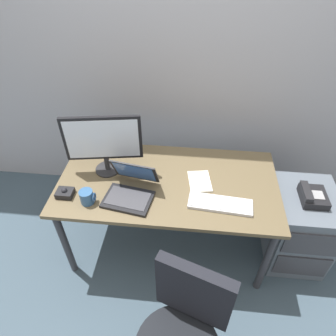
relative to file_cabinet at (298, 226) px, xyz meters
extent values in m
plane|color=#3C4D5A|center=(-1.00, -0.01, -0.32)|extent=(8.00, 8.00, 0.00)
cube|color=#9A9AA3|center=(-1.00, 0.74, 1.08)|extent=(6.00, 0.10, 2.80)
cube|color=brown|center=(-1.00, -0.01, 0.38)|extent=(1.54, 0.80, 0.03)
cylinder|color=#2D2D33|center=(-1.71, -0.34, 0.02)|extent=(0.05, 0.05, 0.68)
cylinder|color=#2D2D33|center=(-0.29, -0.34, 0.02)|extent=(0.05, 0.05, 0.68)
cylinder|color=#2D2D33|center=(-1.71, 0.33, 0.02)|extent=(0.05, 0.05, 0.68)
cylinder|color=#2D2D33|center=(-0.29, 0.33, 0.02)|extent=(0.05, 0.05, 0.68)
cube|color=#545D68|center=(0.00, 0.00, 0.00)|extent=(0.42, 0.52, 0.64)
cube|color=#38383D|center=(0.00, -0.26, 0.14)|extent=(0.38, 0.01, 0.22)
cube|color=#38383D|center=(0.00, -0.26, -0.13)|extent=(0.38, 0.01, 0.22)
cube|color=black|center=(0.00, -0.02, 0.35)|extent=(0.17, 0.20, 0.06)
cube|color=black|center=(-0.06, -0.02, 0.39)|extent=(0.05, 0.18, 0.04)
cube|color=gray|center=(0.02, -0.03, 0.38)|extent=(0.07, 0.08, 0.01)
cube|color=black|center=(-0.79, -0.80, 0.39)|extent=(0.40, 0.19, 0.42)
cylinder|color=#262628|center=(-1.45, 0.07, 0.40)|extent=(0.18, 0.18, 0.01)
cylinder|color=#262628|center=(-1.45, 0.07, 0.45)|extent=(0.04, 0.04, 0.10)
cube|color=black|center=(-1.45, 0.07, 0.67)|extent=(0.52, 0.11, 0.34)
cube|color=silver|center=(-1.45, 0.05, 0.67)|extent=(0.48, 0.08, 0.29)
cube|color=silver|center=(-0.64, -0.20, 0.40)|extent=(0.42, 0.17, 0.02)
cube|color=white|center=(-0.64, -0.20, 0.42)|extent=(0.39, 0.15, 0.01)
cube|color=black|center=(-1.24, -0.22, 0.40)|extent=(0.34, 0.27, 0.02)
cube|color=#38383D|center=(-1.24, -0.22, 0.41)|extent=(0.30, 0.21, 0.00)
cube|color=black|center=(-1.22, -0.06, 0.51)|extent=(0.32, 0.15, 0.20)
cube|color=#335999|center=(-1.22, -0.07, 0.51)|extent=(0.28, 0.13, 0.18)
cube|color=black|center=(-1.67, -0.21, 0.41)|extent=(0.11, 0.09, 0.04)
sphere|color=#232328|center=(-1.67, -0.21, 0.44)|extent=(0.04, 0.04, 0.04)
cylinder|color=#2C5482|center=(-1.50, -0.26, 0.44)|extent=(0.09, 0.09, 0.10)
torus|color=#2A4F82|center=(-1.45, -0.26, 0.44)|extent=(0.01, 0.06, 0.06)
cube|color=white|center=(-0.78, 0.00, 0.40)|extent=(0.18, 0.23, 0.01)
camera|label=1|loc=(-0.85, -1.53, 1.86)|focal=32.31mm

